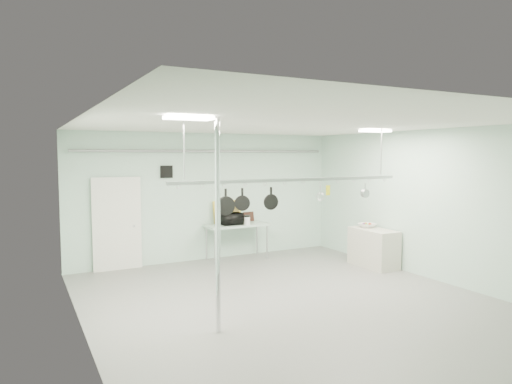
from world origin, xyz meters
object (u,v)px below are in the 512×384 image
skillet_left (226,202)px  skillet_right (271,198)px  microwave (231,219)px  coffee_canister (247,221)px  prep_table (237,227)px  fruit_bowl (367,225)px  skillet_mid (242,199)px  chrome_pole (218,227)px  side_cabinet (373,248)px  pot_rack (294,178)px

skillet_left → skillet_right: bearing=8.4°
microwave → coffee_canister: size_ratio=2.68×
prep_table → skillet_left: (-1.77, -3.30, 1.03)m
fruit_bowl → skillet_left: (-4.35, -1.37, 0.91)m
microwave → skillet_mid: size_ratio=1.43×
chrome_pole → side_cabinet: (4.85, 2.00, -1.15)m
prep_table → skillet_left: skillet_left is taller
pot_rack → fruit_bowl: 3.52m
pot_rack → skillet_mid: bearing=180.0°
microwave → skillet_left: bearing=65.1°
prep_table → skillet_mid: (-1.46, -3.30, 1.07)m
fruit_bowl → skillet_mid: (-4.04, -1.37, 0.95)m
chrome_pole → coffee_canister: chrome_pole is taller
prep_table → skillet_right: skillet_right is taller
chrome_pole → fruit_bowl: 5.42m
side_cabinet → pot_rack: size_ratio=0.25×
skillet_mid → skillet_right: bearing=23.3°
side_cabinet → prep_table: bearing=139.2°
fruit_bowl → skillet_mid: 4.37m
skillet_right → pot_rack: bearing=4.5°
pot_rack → skillet_mid: 1.11m
fruit_bowl → skillet_right: (-3.47, -1.37, 0.94)m
pot_rack → skillet_mid: size_ratio=12.91×
chrome_pole → fruit_bowl: size_ratio=7.95×
skillet_left → skillet_right: size_ratio=1.16×
coffee_canister → skillet_right: bearing=-109.1°
coffee_canister → microwave: bearing=153.4°
chrome_pole → coffee_canister: (2.49, 4.00, -0.60)m
fruit_bowl → skillet_mid: size_ratio=1.08×
chrome_pole → side_cabinet: 5.37m
pot_rack → microwave: bearing=85.9°
skillet_mid → skillet_left: bearing=-156.7°
microwave → skillet_right: 3.46m
side_cabinet → pot_rack: (-2.95, -1.10, 1.78)m
side_cabinet → skillet_mid: 4.40m
side_cabinet → fruit_bowl: bearing=83.2°
coffee_canister → skillet_left: size_ratio=0.44×
pot_rack → skillet_left: 1.42m
prep_table → skillet_right: bearing=-105.0°
microwave → skillet_right: skillet_right is taller
prep_table → pot_rack: 3.61m
fruit_bowl → skillet_mid: skillet_mid is taller
skillet_left → coffee_canister: bearing=66.0°
pot_rack → coffee_canister: (0.59, 3.10, -1.23)m
microwave → pot_rack: bearing=87.1°
pot_rack → skillet_left: size_ratio=10.63×
coffee_canister → fruit_bowl: coffee_canister is taller
side_cabinet → chrome_pole: bearing=-157.6°
prep_table → skillet_right: size_ratio=4.11×
pot_rack → skillet_right: size_ratio=12.34×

